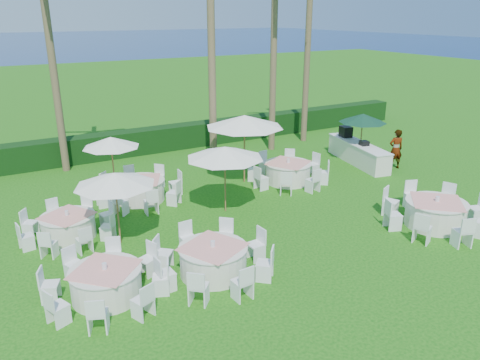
# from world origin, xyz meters

# --- Properties ---
(ground) EXTENTS (120.00, 120.00, 0.00)m
(ground) POSITION_xyz_m (0.00, 0.00, 0.00)
(ground) COLOR #10500D
(ground) RESTS_ON ground
(hedge) EXTENTS (34.00, 1.00, 1.20)m
(hedge) POSITION_xyz_m (0.00, 12.00, 0.60)
(hedge) COLOR black
(hedge) RESTS_ON ground
(ocean) EXTENTS (260.00, 260.00, 0.00)m
(ocean) POSITION_xyz_m (0.00, 102.00, 0.00)
(ocean) COLOR navy
(ocean) RESTS_ON ground
(banquet_table_a) EXTENTS (3.03, 3.03, 0.94)m
(banquet_table_a) POSITION_xyz_m (-4.21, 0.14, 0.41)
(banquet_table_a) COLOR silver
(banquet_table_a) RESTS_ON ground
(banquet_table_b) EXTENTS (3.27, 3.27, 0.98)m
(banquet_table_b) POSITION_xyz_m (-1.42, -0.18, 0.43)
(banquet_table_b) COLOR silver
(banquet_table_b) RESTS_ON ground
(banquet_table_c) EXTENTS (3.40, 3.40, 1.04)m
(banquet_table_c) POSITION_xyz_m (6.35, -1.06, 0.46)
(banquet_table_c) COLOR silver
(banquet_table_c) RESTS_ON ground
(banquet_table_d) EXTENTS (2.97, 2.97, 0.90)m
(banquet_table_d) POSITION_xyz_m (-4.40, 4.03, 0.39)
(banquet_table_d) COLOR silver
(banquet_table_d) RESTS_ON ground
(banquet_table_e) EXTENTS (3.23, 3.23, 0.98)m
(banquet_table_e) POSITION_xyz_m (-1.46, 5.92, 0.43)
(banquet_table_e) COLOR silver
(banquet_table_e) RESTS_ON ground
(banquet_table_f) EXTENTS (3.37, 3.37, 1.01)m
(banquet_table_f) POSITION_xyz_m (4.56, 4.85, 0.44)
(banquet_table_f) COLOR silver
(banquet_table_f) RESTS_ON ground
(umbrella_a) EXTENTS (2.41, 2.41, 2.29)m
(umbrella_a) POSITION_xyz_m (-3.11, 2.85, 2.09)
(umbrella_a) COLOR brown
(umbrella_a) RESTS_ON ground
(umbrella_b) EXTENTS (2.72, 2.72, 2.39)m
(umbrella_b) POSITION_xyz_m (0.86, 3.43, 2.18)
(umbrella_b) COLOR brown
(umbrella_b) RESTS_ON ground
(umbrella_c) EXTENTS (2.15, 2.15, 2.30)m
(umbrella_c) POSITION_xyz_m (-2.11, 7.02, 2.09)
(umbrella_c) COLOR brown
(umbrella_c) RESTS_ON ground
(umbrella_d) EXTENTS (3.19, 3.19, 2.83)m
(umbrella_d) POSITION_xyz_m (2.97, 5.74, 2.59)
(umbrella_d) COLOR brown
(umbrella_d) RESTS_ON ground
(umbrella_green) EXTENTS (2.18, 2.18, 2.33)m
(umbrella_green) POSITION_xyz_m (9.06, 5.40, 2.13)
(umbrella_green) COLOR brown
(umbrella_green) RESTS_ON ground
(buffet_table) EXTENTS (1.66, 4.27, 1.49)m
(buffet_table) POSITION_xyz_m (8.93, 5.41, 0.52)
(buffet_table) COLOR silver
(buffet_table) RESTS_ON ground
(staff_person) EXTENTS (0.76, 0.61, 1.81)m
(staff_person) POSITION_xyz_m (9.81, 3.96, 0.91)
(staff_person) COLOR gray
(staff_person) RESTS_ON ground
(palm_b) EXTENTS (4.34, 4.29, 9.22)m
(palm_b) POSITION_xyz_m (-3.25, 11.00, 5.07)
(palm_b) COLOR brown
(palm_b) RESTS_ON ground
(palm_c) EXTENTS (4.38, 4.24, 11.36)m
(palm_c) POSITION_xyz_m (2.58, 7.83, 6.16)
(palm_c) COLOR brown
(palm_c) RESTS_ON ground
(palm_d) EXTENTS (4.39, 4.21, 9.13)m
(palm_d) POSITION_xyz_m (6.68, 9.36, 5.02)
(palm_d) COLOR brown
(palm_d) RESTS_ON ground
(palm_e) EXTENTS (4.27, 4.36, 9.94)m
(palm_e) POSITION_xyz_m (9.18, 9.95, 5.44)
(palm_e) COLOR brown
(palm_e) RESTS_ON ground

